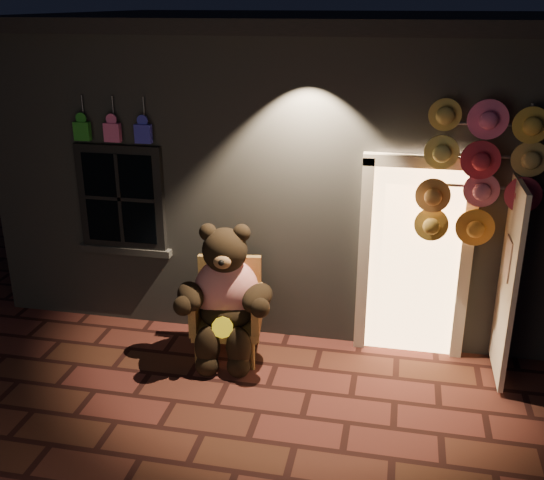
# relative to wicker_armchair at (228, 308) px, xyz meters

# --- Properties ---
(ground) EXTENTS (60.00, 60.00, 0.00)m
(ground) POSITION_rel_wicker_armchair_xyz_m (0.56, -1.02, -0.52)
(ground) COLOR #552420
(ground) RESTS_ON ground
(shop_building) EXTENTS (7.30, 5.95, 3.51)m
(shop_building) POSITION_rel_wicker_armchair_xyz_m (0.57, 2.97, 1.21)
(shop_building) COLOR slate
(shop_building) RESTS_ON ground
(wicker_armchair) EXTENTS (0.80, 0.74, 1.04)m
(wicker_armchair) POSITION_rel_wicker_armchair_xyz_m (0.00, 0.00, 0.00)
(wicker_armchair) COLOR #B49346
(wicker_armchair) RESTS_ON ground
(teddy_bear) EXTENTS (1.09, 0.91, 1.52)m
(teddy_bear) POSITION_rel_wicker_armchair_xyz_m (0.01, -0.13, 0.21)
(teddy_bear) COLOR red
(teddy_bear) RESTS_ON ground
(hat_rack) EXTENTS (1.56, 0.22, 2.76)m
(hat_rack) POSITION_rel_wicker_armchair_xyz_m (2.62, 0.26, 1.59)
(hat_rack) COLOR #59595E
(hat_rack) RESTS_ON ground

